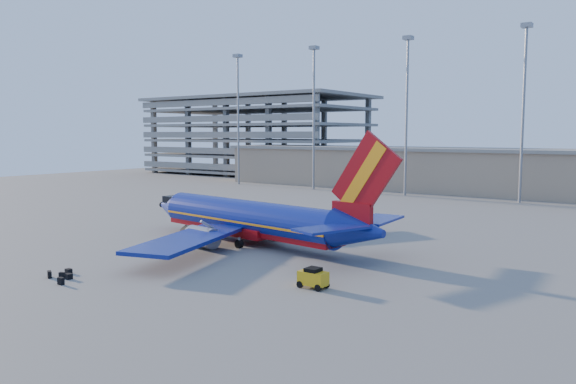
% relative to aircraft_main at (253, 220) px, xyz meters
% --- Properties ---
extents(ground, '(220.00, 220.00, 0.00)m').
position_rel_aircraft_main_xyz_m(ground, '(-1.12, 5.70, -2.46)').
color(ground, slate).
rests_on(ground, ground).
extents(terminal_building, '(122.00, 16.00, 8.50)m').
position_rel_aircraft_main_xyz_m(terminal_building, '(8.88, 63.70, 1.86)').
color(terminal_building, gray).
rests_on(terminal_building, ground).
extents(parking_garage, '(62.00, 32.00, 21.40)m').
position_rel_aircraft_main_xyz_m(parking_garage, '(-63.12, 79.75, 9.27)').
color(parking_garage, slate).
rests_on(parking_garage, ground).
extents(light_mast_row, '(101.60, 1.60, 28.65)m').
position_rel_aircraft_main_xyz_m(light_mast_row, '(3.88, 51.70, 15.10)').
color(light_mast_row, gray).
rests_on(light_mast_row, ground).
extents(aircraft_main, '(33.88, 32.39, 11.51)m').
position_rel_aircraft_main_xyz_m(aircraft_main, '(0.00, 0.00, 0.00)').
color(aircraft_main, navy).
rests_on(aircraft_main, ground).
extents(baggage_tug, '(2.12, 1.30, 1.51)m').
position_rel_aircraft_main_xyz_m(baggage_tug, '(14.09, -10.48, -1.67)').
color(baggage_tug, gold).
rests_on(baggage_tug, ground).
extents(luggage_pile, '(3.18, 2.71, 0.55)m').
position_rel_aircraft_main_xyz_m(luggage_pile, '(-3.34, -19.56, -2.22)').
color(luggage_pile, black).
rests_on(luggage_pile, ground).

